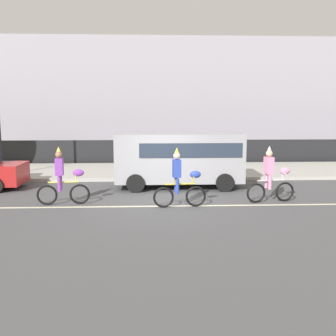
% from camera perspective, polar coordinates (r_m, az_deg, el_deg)
% --- Properties ---
extents(ground_plane, '(80.00, 80.00, 0.00)m').
position_cam_1_polar(ground_plane, '(13.28, -0.34, -5.03)').
color(ground_plane, '#4C4C4F').
extents(road_centre_line, '(36.00, 0.14, 0.01)m').
position_cam_1_polar(road_centre_line, '(12.80, -0.25, -5.54)').
color(road_centre_line, beige).
rests_on(road_centre_line, ground).
extents(sidewalk_curb, '(60.00, 5.00, 0.15)m').
position_cam_1_polar(sidewalk_curb, '(19.65, -1.08, -0.41)').
color(sidewalk_curb, '#ADAAA3').
rests_on(sidewalk_curb, ground).
extents(fence_line, '(40.00, 0.08, 1.40)m').
position_cam_1_polar(fence_line, '(22.44, -1.28, 2.31)').
color(fence_line, black).
rests_on(fence_line, ground).
extents(building_backdrop, '(28.00, 8.00, 8.00)m').
position_cam_1_polar(building_backdrop, '(31.14, 4.29, 10.07)').
color(building_backdrop, '#99939E').
rests_on(building_backdrop, ground).
extents(parade_cyclist_purple, '(1.72, 0.50, 1.92)m').
position_cam_1_polar(parade_cyclist_purple, '(13.30, -14.95, -1.61)').
color(parade_cyclist_purple, black).
rests_on(parade_cyclist_purple, ground).
extents(parade_cyclist_cobalt, '(1.72, 0.50, 1.92)m').
position_cam_1_polar(parade_cyclist_cobalt, '(12.52, 1.79, -1.94)').
color(parade_cyclist_cobalt, black).
rests_on(parade_cyclist_cobalt, ground).
extents(parade_cyclist_pink, '(1.71, 0.53, 1.92)m').
position_cam_1_polar(parade_cyclist_pink, '(13.64, 14.78, -1.36)').
color(parade_cyclist_pink, black).
rests_on(parade_cyclist_pink, ground).
extents(parked_van_grey, '(5.00, 2.22, 2.18)m').
position_cam_1_polar(parked_van_grey, '(15.76, 1.81, 1.82)').
color(parked_van_grey, '#99999E').
rests_on(parked_van_grey, ground).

